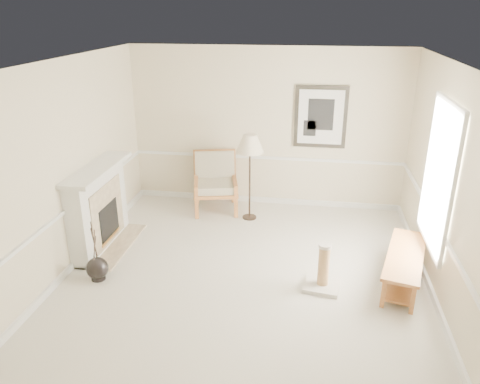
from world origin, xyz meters
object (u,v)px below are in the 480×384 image
floor_lamp (250,146)px  floor_vase (97,269)px  bench (404,263)px  scratching_post (323,274)px  armchair (215,179)px

floor_lamp → floor_vase: bearing=-127.6°
bench → scratching_post: 1.12m
bench → floor_vase: bearing=-172.0°
floor_lamp → armchair: bearing=151.7°
floor_vase → floor_lamp: 3.16m
floor_vase → bench: floor_vase is taller
floor_vase → bench: size_ratio=0.56×
floor_lamp → scratching_post: floor_lamp is taller
floor_lamp → scratching_post: bearing=-58.0°
floor_lamp → scratching_post: (1.27, -2.04, -1.13)m
floor_vase → floor_lamp: (1.79, 2.32, 1.17)m
floor_lamp → bench: bearing=-36.5°
bench → scratching_post: scratching_post is taller
floor_vase → floor_lamp: floor_lamp is taller
floor_vase → floor_lamp: bearing=52.4°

